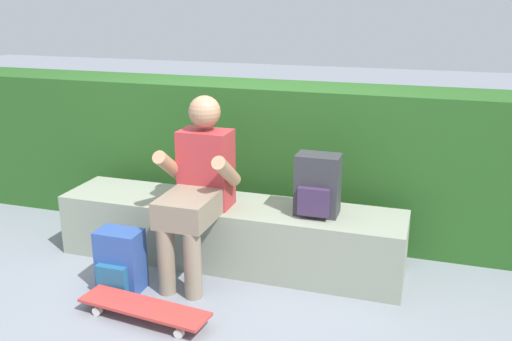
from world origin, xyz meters
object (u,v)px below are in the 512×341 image
(skateboard_near_person, at_px, (144,308))
(backpack_on_bench, at_px, (317,186))
(backpack_on_ground, at_px, (120,262))
(bench_main, at_px, (229,232))
(person_skater, at_px, (198,183))

(skateboard_near_person, relative_size, backpack_on_bench, 2.04)
(skateboard_near_person, xyz_separation_m, backpack_on_ground, (-0.31, 0.27, 0.12))
(skateboard_near_person, height_order, backpack_on_ground, backpack_on_ground)
(skateboard_near_person, height_order, backpack_on_bench, backpack_on_bench)
(bench_main, distance_m, backpack_on_ground, 0.78)
(bench_main, distance_m, skateboard_near_person, 0.90)
(backpack_on_bench, height_order, backpack_on_ground, backpack_on_bench)
(backpack_on_ground, bearing_deg, backpack_on_bench, 27.07)
(bench_main, bearing_deg, backpack_on_bench, -0.88)
(person_skater, distance_m, backpack_on_ground, 0.70)
(person_skater, bearing_deg, skateboard_near_person, -96.85)
(bench_main, xyz_separation_m, backpack_on_ground, (-0.52, -0.59, -0.02))
(person_skater, relative_size, backpack_on_ground, 2.97)
(bench_main, relative_size, person_skater, 2.02)
(skateboard_near_person, bearing_deg, backpack_on_ground, 138.79)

